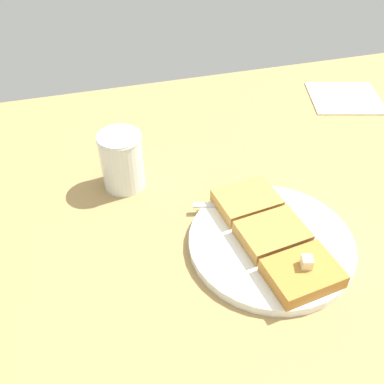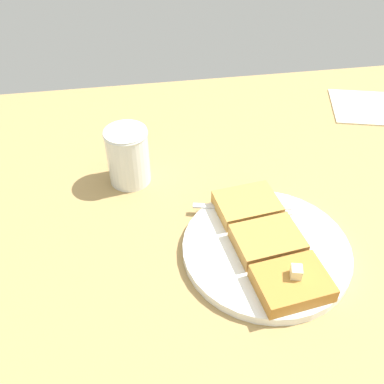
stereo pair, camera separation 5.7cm
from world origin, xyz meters
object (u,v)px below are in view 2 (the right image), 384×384
syrup_jar (128,158)px  plate (266,249)px  napkin (368,107)px  fork (249,208)px

syrup_jar → plate: bearing=-137.3°
syrup_jar → napkin: bearing=-72.9°
fork → syrup_jar: syrup_jar is taller
fork → napkin: size_ratio=1.00×
fork → napkin: fork is taller
plate → fork: (8.04, 0.53, 0.80)cm
plate → napkin: 50.90cm
fork → napkin: bearing=-50.7°
syrup_jar → napkin: size_ratio=0.65×
fork → syrup_jar: (12.45, 18.40, 3.08)cm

